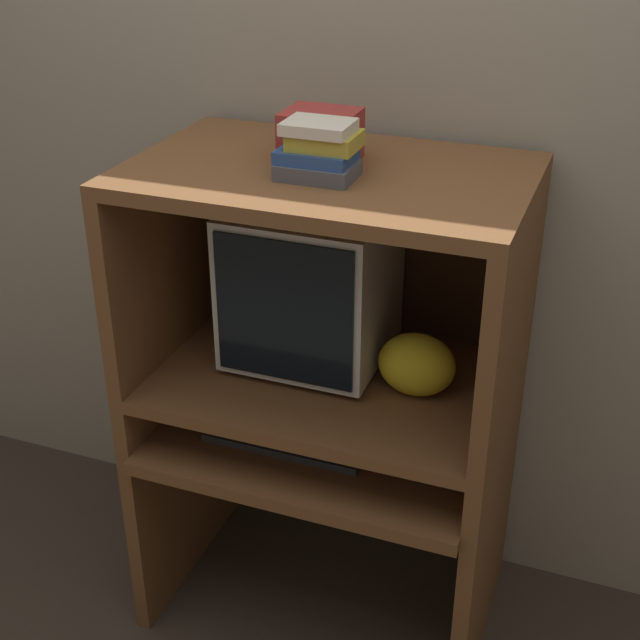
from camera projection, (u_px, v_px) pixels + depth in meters
name	position (u px, v px, depth m)	size (l,w,h in m)	color
wall_back	(375.00, 147.00, 2.42)	(6.00, 0.06, 2.60)	gray
desk_base	(323.00, 500.00, 2.50)	(0.96, 0.65, 0.62)	brown
desk_monitor_shelf	(328.00, 387.00, 2.37)	(0.96, 0.62, 0.17)	brown
hutch_upper	(333.00, 237.00, 2.20)	(0.96, 0.62, 0.57)	brown
crt_monitor	(311.00, 283.00, 2.33)	(0.40, 0.39, 0.43)	beige
keyboard	(286.00, 440.00, 2.35)	(0.43, 0.13, 0.03)	#2D2D30
mouse	(391.00, 465.00, 2.25)	(0.07, 0.05, 0.03)	black
snack_bag	(417.00, 364.00, 2.24)	(0.20, 0.15, 0.16)	gold
book_stack	(319.00, 151.00, 2.00)	(0.18, 0.14, 0.13)	#4C4C51
storage_box	(321.00, 136.00, 2.11)	(0.17, 0.15, 0.12)	maroon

